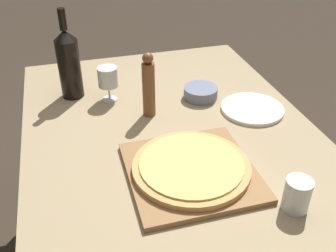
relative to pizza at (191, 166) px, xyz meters
name	(u,v)px	position (x,y,z in m)	size (l,w,h in m)	color
dining_table	(178,165)	(0.01, 0.15, -0.11)	(1.00, 1.54, 0.73)	#9E8966
cutting_board	(191,172)	(0.00, 0.00, -0.02)	(0.37, 0.37, 0.02)	olive
pizza	(191,166)	(0.00, 0.00, 0.00)	(0.35, 0.35, 0.02)	tan
wine_bottle	(69,63)	(-0.30, 0.59, 0.11)	(0.09, 0.09, 0.35)	black
pepper_mill	(149,86)	(-0.04, 0.36, 0.09)	(0.05, 0.05, 0.24)	brown
wine_glass	(108,78)	(-0.16, 0.51, 0.07)	(0.08, 0.08, 0.14)	silver
small_bowl	(201,93)	(0.18, 0.43, -0.01)	(0.13, 0.13, 0.05)	slate
drinking_tumbler	(297,195)	(0.22, -0.21, 0.02)	(0.07, 0.07, 0.10)	silver
dinner_plate	(252,109)	(0.34, 0.29, -0.02)	(0.23, 0.23, 0.01)	white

